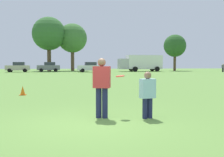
% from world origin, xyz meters
% --- Properties ---
extents(ground_plane, '(145.74, 145.74, 0.00)m').
position_xyz_m(ground_plane, '(0.00, 0.00, 0.00)').
color(ground_plane, '#608C3D').
extents(player_thrower, '(0.55, 0.42, 1.78)m').
position_xyz_m(player_thrower, '(0.30, 0.83, 1.00)').
color(player_thrower, '#1E234C').
rests_on(player_thrower, ground).
extents(player_defender, '(0.48, 0.35, 1.38)m').
position_xyz_m(player_defender, '(1.63, 0.57, 0.77)').
color(player_defender, '#1E234C').
rests_on(player_defender, ground).
extents(frisbee, '(0.27, 0.27, 0.07)m').
position_xyz_m(frisbee, '(0.88, 1.00, 1.24)').
color(frisbee, '#E54C33').
extents(traffic_cone, '(0.32, 0.32, 0.48)m').
position_xyz_m(traffic_cone, '(-3.09, 7.26, 0.23)').
color(traffic_cone, '#D8590C').
rests_on(traffic_cone, ground).
extents(parked_car_mid_left, '(4.32, 2.45, 1.82)m').
position_xyz_m(parked_car_mid_left, '(-10.41, 45.13, 0.92)').
color(parked_car_mid_left, '#B7AD99').
rests_on(parked_car_mid_left, ground).
extents(parked_car_center, '(4.32, 2.45, 1.82)m').
position_xyz_m(parked_car_center, '(-5.02, 46.11, 0.92)').
color(parked_car_center, slate).
rests_on(parked_car_center, ground).
extents(parked_car_mid_right, '(4.32, 2.45, 1.82)m').
position_xyz_m(parked_car_mid_right, '(2.45, 43.35, 0.92)').
color(parked_car_mid_right, silver).
rests_on(parked_car_mid_right, ground).
extents(box_truck, '(8.65, 3.40, 3.18)m').
position_xyz_m(box_truck, '(12.69, 46.03, 1.75)').
color(box_truck, white).
rests_on(box_truck, ground).
extents(bystander_sideline_watcher, '(0.43, 0.26, 1.54)m').
position_xyz_m(bystander_sideline_watcher, '(26.49, 40.04, 0.87)').
color(bystander_sideline_watcher, black).
rests_on(bystander_sideline_watcher, ground).
extents(tree_center_elm, '(6.79, 6.79, 11.04)m').
position_xyz_m(tree_center_elm, '(-5.35, 51.19, 7.59)').
color(tree_center_elm, brown).
rests_on(tree_center_elm, ground).
extents(tree_east_birch, '(6.14, 6.14, 9.98)m').
position_xyz_m(tree_east_birch, '(-0.59, 52.48, 6.86)').
color(tree_east_birch, brown).
rests_on(tree_east_birch, ground).
extents(tree_east_oak, '(4.69, 4.69, 7.62)m').
position_xyz_m(tree_east_oak, '(20.71, 49.01, 5.24)').
color(tree_east_oak, brown).
rests_on(tree_east_oak, ground).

